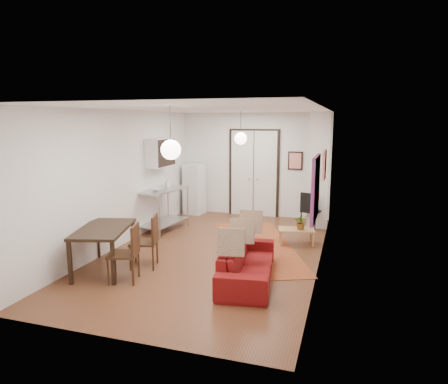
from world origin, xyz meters
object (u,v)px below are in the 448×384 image
(kitchen_counter, at_px, (164,203))
(dining_table, at_px, (104,232))
(sofa, at_px, (247,262))
(dining_chair_far, at_px, (126,247))
(coffee_table, at_px, (296,231))
(fridge, at_px, (194,189))
(dining_chair_near, at_px, (146,236))
(black_side_chair, at_px, (312,207))

(kitchen_counter, distance_m, dining_table, 2.77)
(kitchen_counter, bearing_deg, sofa, -33.58)
(kitchen_counter, relative_size, dining_chair_far, 1.46)
(coffee_table, xyz_separation_m, dining_table, (-3.11, -2.59, 0.41))
(fridge, relative_size, dining_chair_near, 1.48)
(sofa, bearing_deg, black_side_chair, -19.14)
(dining_table, height_order, dining_chair_near, dining_chair_near)
(sofa, relative_size, black_side_chair, 2.22)
(dining_chair_far, bearing_deg, fridge, 172.41)
(kitchen_counter, xyz_separation_m, dining_chair_near, (0.76, -2.32, -0.13))
(fridge, bearing_deg, dining_chair_near, -72.58)
(dining_chair_far, bearing_deg, dining_chair_near, 164.31)
(dining_chair_far, bearing_deg, sofa, 91.19)
(fridge, height_order, black_side_chair, fridge)
(coffee_table, height_order, dining_chair_near, dining_chair_near)
(dining_chair_near, relative_size, dining_chair_far, 1.00)
(kitchen_counter, relative_size, dining_table, 0.90)
(kitchen_counter, bearing_deg, dining_chair_far, -67.91)
(fridge, distance_m, black_side_chair, 3.46)
(kitchen_counter, bearing_deg, fridge, 96.23)
(sofa, height_order, kitchen_counter, kitchen_counter)
(sofa, xyz_separation_m, fridge, (-2.67, 4.32, 0.42))
(coffee_table, bearing_deg, dining_chair_near, -139.48)
(sofa, distance_m, fridge, 5.09)
(kitchen_counter, distance_m, dining_chair_far, 3.12)
(sofa, relative_size, dining_table, 1.30)
(coffee_table, relative_size, fridge, 0.58)
(kitchen_counter, bearing_deg, black_side_chair, 28.44)
(dining_table, relative_size, dining_chair_near, 1.63)
(dining_table, height_order, black_side_chair, black_side_chair)
(fridge, relative_size, dining_chair_far, 1.48)
(fridge, xyz_separation_m, black_side_chair, (3.40, -0.61, -0.18))
(coffee_table, bearing_deg, fridge, 147.20)
(sofa, bearing_deg, coffee_table, -21.50)
(dining_table, bearing_deg, coffee_table, 39.84)
(black_side_chair, bearing_deg, coffee_table, 100.63)
(fridge, bearing_deg, sofa, -50.26)
(dining_table, xyz_separation_m, dining_chair_far, (0.60, -0.25, -0.14))
(coffee_table, distance_m, dining_chair_far, 3.80)
(kitchen_counter, distance_m, fridge, 1.90)
(sofa, xyz_separation_m, dining_table, (-2.57, -0.35, 0.40))
(kitchen_counter, xyz_separation_m, fridge, (0.06, 1.90, 0.03))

